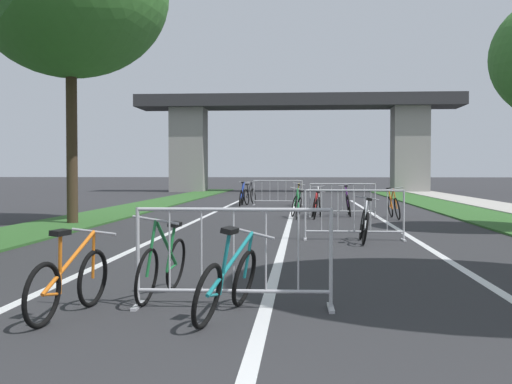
{
  "coord_description": "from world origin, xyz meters",
  "views": [
    {
      "loc": [
        0.39,
        -1.75,
        1.43
      ],
      "look_at": [
        -0.96,
        16.68,
        0.83
      ],
      "focal_mm": 45.6,
      "sensor_mm": 36.0,
      "label": 1
    }
  ],
  "objects_px": {
    "bicycle_black_2": "(250,196)",
    "bicycle_white_4": "(320,205)",
    "bicycle_green_0": "(163,266)",
    "bicycle_red_5": "(315,207)",
    "crowd_barrier_fourth": "(278,193)",
    "crowd_barrier_third": "(342,201)",
    "bicycle_yellow_3": "(297,197)",
    "bicycle_purple_9": "(348,204)",
    "bicycle_blue_8": "(242,197)",
    "crowd_barrier_nearest": "(234,259)",
    "bicycle_orange_1": "(69,282)",
    "bicycle_orange_11": "(393,206)",
    "bicycle_silver_7": "(364,224)",
    "bicycle_teal_6": "(228,282)",
    "crowd_barrier_second": "(354,215)",
    "bicycle_green_10": "(297,206)"
  },
  "relations": [
    {
      "from": "bicycle_white_4",
      "to": "bicycle_silver_7",
      "type": "bearing_deg",
      "value": -83.58
    },
    {
      "from": "bicycle_purple_9",
      "to": "bicycle_blue_8",
      "type": "bearing_deg",
      "value": 125.75
    },
    {
      "from": "bicycle_green_0",
      "to": "bicycle_purple_9",
      "type": "distance_m",
      "value": 13.91
    },
    {
      "from": "crowd_barrier_fourth",
      "to": "bicycle_red_5",
      "type": "relative_size",
      "value": 1.26
    },
    {
      "from": "bicycle_green_0",
      "to": "bicycle_teal_6",
      "type": "xyz_separation_m",
      "value": [
        0.85,
        -0.94,
        -0.02
      ]
    },
    {
      "from": "crowd_barrier_second",
      "to": "bicycle_orange_1",
      "type": "height_order",
      "value": "crowd_barrier_second"
    },
    {
      "from": "crowd_barrier_fourth",
      "to": "bicycle_red_5",
      "type": "xyz_separation_m",
      "value": [
        1.42,
        -7.38,
        -0.17
      ]
    },
    {
      "from": "bicycle_green_0",
      "to": "bicycle_purple_9",
      "type": "bearing_deg",
      "value": -95.37
    },
    {
      "from": "bicycle_green_0",
      "to": "bicycle_blue_8",
      "type": "xyz_separation_m",
      "value": [
        -0.95,
        19.37,
        0.02
      ]
    },
    {
      "from": "crowd_barrier_third",
      "to": "bicycle_teal_6",
      "type": "distance_m",
      "value": 14.18
    },
    {
      "from": "bicycle_orange_1",
      "to": "bicycle_red_5",
      "type": "relative_size",
      "value": 0.95
    },
    {
      "from": "crowd_barrier_third",
      "to": "bicycle_black_2",
      "type": "bearing_deg",
      "value": 115.58
    },
    {
      "from": "bicycle_black_2",
      "to": "bicycle_white_4",
      "type": "distance_m",
      "value": 7.31
    },
    {
      "from": "bicycle_orange_1",
      "to": "bicycle_red_5",
      "type": "height_order",
      "value": "bicycle_orange_1"
    },
    {
      "from": "bicycle_teal_6",
      "to": "bicycle_silver_7",
      "type": "distance_m",
      "value": 7.08
    },
    {
      "from": "bicycle_yellow_3",
      "to": "bicycle_purple_9",
      "type": "bearing_deg",
      "value": -74.65
    },
    {
      "from": "bicycle_orange_1",
      "to": "bicycle_purple_9",
      "type": "bearing_deg",
      "value": 85.21
    },
    {
      "from": "bicycle_green_0",
      "to": "bicycle_red_5",
      "type": "bearing_deg",
      "value": -91.69
    },
    {
      "from": "bicycle_teal_6",
      "to": "bicycle_blue_8",
      "type": "bearing_deg",
      "value": 108.41
    },
    {
      "from": "bicycle_silver_7",
      "to": "bicycle_orange_1",
      "type": "bearing_deg",
      "value": -114.82
    },
    {
      "from": "crowd_barrier_third",
      "to": "bicycle_green_0",
      "type": "xyz_separation_m",
      "value": [
        -2.79,
        -13.11,
        -0.15
      ]
    },
    {
      "from": "crowd_barrier_nearest",
      "to": "bicycle_red_5",
      "type": "relative_size",
      "value": 1.26
    },
    {
      "from": "bicycle_black_2",
      "to": "bicycle_green_0",
      "type": "bearing_deg",
      "value": -75.77
    },
    {
      "from": "bicycle_white_4",
      "to": "bicycle_orange_11",
      "type": "relative_size",
      "value": 0.93
    },
    {
      "from": "bicycle_white_4",
      "to": "bicycle_purple_9",
      "type": "xyz_separation_m",
      "value": [
        0.9,
        -0.07,
        0.03
      ]
    },
    {
      "from": "bicycle_blue_8",
      "to": "bicycle_yellow_3",
      "type": "bearing_deg",
      "value": 3.6
    },
    {
      "from": "bicycle_orange_11",
      "to": "crowd_barrier_second",
      "type": "bearing_deg",
      "value": 72.01
    },
    {
      "from": "crowd_barrier_third",
      "to": "bicycle_yellow_3",
      "type": "xyz_separation_m",
      "value": [
        -1.48,
        6.41,
        -0.15
      ]
    },
    {
      "from": "bicycle_purple_9",
      "to": "bicycle_orange_11",
      "type": "height_order",
      "value": "bicycle_purple_9"
    },
    {
      "from": "bicycle_white_4",
      "to": "bicycle_orange_1",
      "type": "bearing_deg",
      "value": -99.45
    },
    {
      "from": "bicycle_black_2",
      "to": "bicycle_white_4",
      "type": "relative_size",
      "value": 0.99
    },
    {
      "from": "crowd_barrier_nearest",
      "to": "crowd_barrier_third",
      "type": "xyz_separation_m",
      "value": [
        1.93,
        13.61,
        0.0
      ]
    },
    {
      "from": "crowd_barrier_fourth",
      "to": "bicycle_green_0",
      "type": "relative_size",
      "value": 1.3
    },
    {
      "from": "bicycle_orange_11",
      "to": "bicycle_blue_8",
      "type": "bearing_deg",
      "value": -55.83
    },
    {
      "from": "bicycle_purple_9",
      "to": "bicycle_orange_11",
      "type": "bearing_deg",
      "value": -37.85
    },
    {
      "from": "bicycle_blue_8",
      "to": "bicycle_green_10",
      "type": "xyz_separation_m",
      "value": [
        2.32,
        -6.84,
        -0.01
      ]
    },
    {
      "from": "bicycle_purple_9",
      "to": "bicycle_red_5",
      "type": "bearing_deg",
      "value": -133.68
    },
    {
      "from": "bicycle_red_5",
      "to": "crowd_barrier_fourth",
      "type": "bearing_deg",
      "value": 98.88
    },
    {
      "from": "crowd_barrier_nearest",
      "to": "bicycle_purple_9",
      "type": "distance_m",
      "value": 14.25
    },
    {
      "from": "crowd_barrier_fourth",
      "to": "bicycle_black_2",
      "type": "distance_m",
      "value": 1.33
    },
    {
      "from": "bicycle_silver_7",
      "to": "crowd_barrier_third",
      "type": "bearing_deg",
      "value": 92.09
    },
    {
      "from": "crowd_barrier_third",
      "to": "bicycle_yellow_3",
      "type": "bearing_deg",
      "value": 103.02
    },
    {
      "from": "bicycle_black_2",
      "to": "bicycle_yellow_3",
      "type": "height_order",
      "value": "bicycle_black_2"
    },
    {
      "from": "crowd_barrier_nearest",
      "to": "bicycle_orange_11",
      "type": "xyz_separation_m",
      "value": [
        3.42,
        13.04,
        -0.14
      ]
    },
    {
      "from": "bicycle_red_5",
      "to": "bicycle_purple_9",
      "type": "height_order",
      "value": "bicycle_purple_9"
    },
    {
      "from": "bicycle_green_0",
      "to": "crowd_barrier_nearest",
      "type": "bearing_deg",
      "value": 156.64
    },
    {
      "from": "bicycle_black_2",
      "to": "crowd_barrier_fourth",
      "type": "bearing_deg",
      "value": -10.05
    },
    {
      "from": "bicycle_yellow_3",
      "to": "bicycle_orange_1",
      "type": "bearing_deg",
      "value": -96.15
    },
    {
      "from": "bicycle_orange_1",
      "to": "bicycle_green_10",
      "type": "relative_size",
      "value": 0.96
    },
    {
      "from": "bicycle_orange_1",
      "to": "bicycle_orange_11",
      "type": "bearing_deg",
      "value": 79.28
    }
  ]
}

